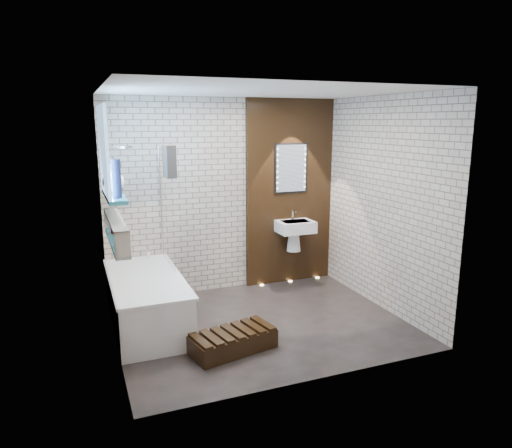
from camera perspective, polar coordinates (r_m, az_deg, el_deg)
name	(u,v)px	position (r m, az deg, el deg)	size (l,w,h in m)	color
ground	(261,323)	(5.56, 0.58, -11.96)	(3.20, 3.20, 0.00)	black
room_shell	(261,213)	(5.17, 0.61, 1.29)	(3.24, 3.20, 2.60)	tan
walnut_panel	(290,193)	(6.69, 4.09, 3.80)	(1.30, 0.06, 2.60)	black
clerestory_window	(106,160)	(5.08, -17.74, 7.37)	(0.18, 1.00, 0.94)	#7FADE0
display_niche	(116,231)	(4.99, -16.60, -0.81)	(0.14, 1.30, 0.26)	teal
bathtub	(146,301)	(5.57, -13.14, -9.04)	(0.79, 1.74, 0.70)	white
bath_screen	(167,207)	(5.77, -10.79, 2.05)	(0.01, 0.78, 1.40)	white
towel	(169,161)	(5.42, -10.45, 7.48)	(0.11, 0.28, 0.36)	black
shower_head	(126,147)	(5.69, -15.50, 8.98)	(0.18, 0.18, 0.02)	silver
washbasin	(295,231)	(6.61, 4.75, -0.82)	(0.50, 0.36, 0.58)	white
led_mirror	(291,168)	(6.61, 4.27, 6.75)	(0.50, 0.02, 0.70)	black
walnut_step	(233,342)	(4.93, -2.80, -14.08)	(0.86, 0.38, 0.19)	black
niche_bottles	(115,231)	(5.15, -16.74, -0.76)	(0.06, 0.66, 0.15)	#9C4218
sill_vases	(114,180)	(5.18, -16.88, 5.10)	(0.23, 0.65, 0.38)	#161F3C
floor_uplights	(290,281)	(6.94, 4.17, -6.92)	(0.96, 0.06, 0.01)	#FFD899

